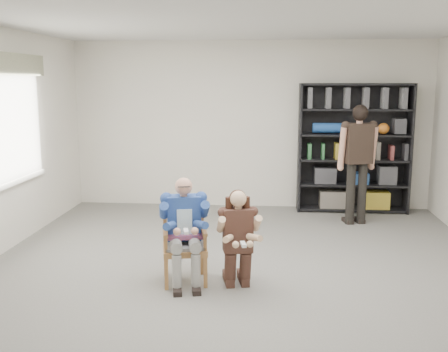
# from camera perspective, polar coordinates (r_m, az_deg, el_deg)

# --- Properties ---
(room_shell) EXTENTS (6.00, 7.00, 2.80)m
(room_shell) POSITION_cam_1_polar(r_m,az_deg,el_deg) (5.42, 1.57, 2.47)
(room_shell) COLOR white
(room_shell) RESTS_ON ground
(floor) EXTENTS (6.00, 7.00, 0.01)m
(floor) POSITION_cam_1_polar(r_m,az_deg,el_deg) (5.78, 1.50, -11.41)
(floor) COLOR slate
(floor) RESTS_ON ground
(window_left) EXTENTS (0.16, 2.00, 1.75)m
(window_left) POSITION_cam_1_polar(r_m,az_deg,el_deg) (7.16, -22.30, 5.48)
(window_left) COLOR silver
(window_left) RESTS_ON room_shell
(armchair) EXTENTS (0.61, 0.59, 0.88)m
(armchair) POSITION_cam_1_polar(r_m,az_deg,el_deg) (5.65, -4.31, -7.21)
(armchair) COLOR #A36B3D
(armchair) RESTS_ON floor
(seated_man) EXTENTS (0.63, 0.78, 1.15)m
(seated_man) POSITION_cam_1_polar(r_m,az_deg,el_deg) (5.61, -4.32, -5.92)
(seated_man) COLOR navy
(seated_man) RESTS_ON floor
(kneeling_woman) EXTENTS (0.58, 0.78, 1.05)m
(kneeling_woman) POSITION_cam_1_polar(r_m,az_deg,el_deg) (5.45, 1.56, -6.92)
(kneeling_woman) COLOR #3D2B1F
(kneeling_woman) RESTS_ON floor
(bookshelf) EXTENTS (1.80, 0.38, 2.10)m
(bookshelf) POSITION_cam_1_polar(r_m,az_deg,el_deg) (8.82, 13.94, 2.94)
(bookshelf) COLOR black
(bookshelf) RESTS_ON floor
(standing_man) EXTENTS (0.61, 0.44, 1.79)m
(standing_man) POSITION_cam_1_polar(r_m,az_deg,el_deg) (8.05, 14.33, 1.12)
(standing_man) COLOR black
(standing_man) RESTS_ON floor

